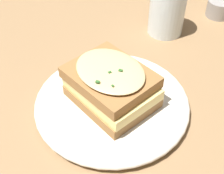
{
  "coord_description": "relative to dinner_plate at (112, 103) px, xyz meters",
  "views": [
    {
      "loc": [
        0.26,
        -0.18,
        0.37
      ],
      "look_at": [
        -0.01,
        0.02,
        0.05
      ],
      "focal_mm": 50.0,
      "sensor_mm": 36.0,
      "label": 1
    }
  ],
  "objects": [
    {
      "name": "ground_plane",
      "position": [
        0.01,
        -0.02,
        -0.01
      ],
      "size": [
        2.4,
        2.4,
        0.0
      ],
      "primitive_type": "plane",
      "color": "olive"
    },
    {
      "name": "dinner_plate",
      "position": [
        0.0,
        0.0,
        0.0
      ],
      "size": [
        0.24,
        0.24,
        0.02
      ],
      "color": "silver",
      "rests_on": "ground_plane"
    },
    {
      "name": "sandwich",
      "position": [
        -0.0,
        -0.0,
        0.04
      ],
      "size": [
        0.14,
        0.11,
        0.07
      ],
      "rotation": [
        0.0,
        0.0,
        3.21
      ],
      "color": "olive",
      "rests_on": "dinner_plate"
    },
    {
      "name": "water_glass",
      "position": [
        -0.11,
        0.22,
        0.04
      ],
      "size": [
        0.07,
        0.07,
        0.1
      ],
      "primitive_type": "cylinder",
      "color": "silver",
      "rests_on": "ground_plane"
    },
    {
      "name": "condiment_pot",
      "position": [
        -0.08,
        0.36,
        0.01
      ],
      "size": [
        0.05,
        0.05,
        0.04
      ],
      "primitive_type": "cylinder",
      "color": "gray",
      "rests_on": "ground_plane"
    }
  ]
}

